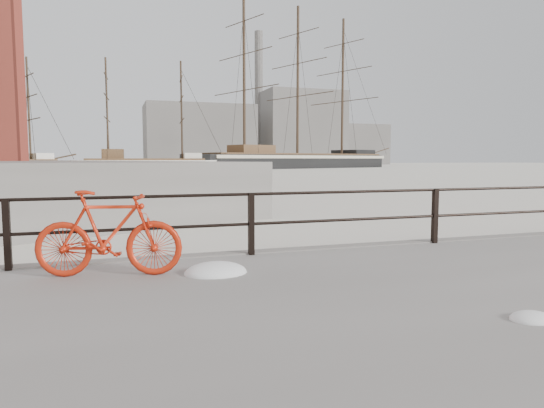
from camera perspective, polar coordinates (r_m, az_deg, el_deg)
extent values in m
plane|color=white|center=(9.61, 17.92, -6.28)|extent=(400.00, 400.00, 0.00)
imported|color=red|center=(6.69, -18.65, -3.31)|extent=(1.90, 0.70, 1.14)
ellipsoid|color=white|center=(6.63, -6.65, -6.80)|extent=(0.85, 0.67, 0.31)
ellipsoid|color=white|center=(5.38, 28.24, -11.10)|extent=(0.44, 0.34, 0.16)
cube|color=gray|center=(149.95, -8.58, 7.98)|extent=(32.00, 18.00, 18.00)
cube|color=gray|center=(164.48, 3.35, 8.83)|extent=(26.00, 20.00, 24.00)
cube|color=gray|center=(178.45, 9.67, 6.88)|extent=(20.00, 16.00, 14.00)
cylinder|color=gray|center=(165.83, -1.56, 12.28)|extent=(2.80, 2.80, 44.00)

